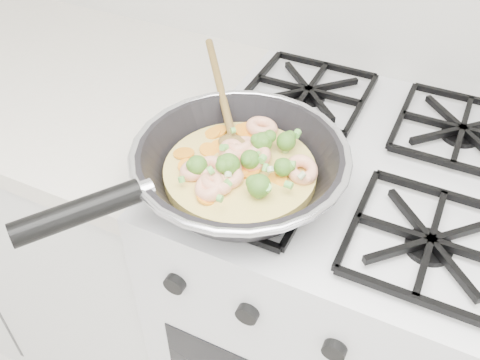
% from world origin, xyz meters
% --- Properties ---
extents(stove, '(0.60, 0.60, 0.92)m').
position_xyz_m(stove, '(0.00, 1.70, 0.46)').
color(stove, silver).
rests_on(stove, ground).
extents(counter_left, '(1.00, 0.60, 0.90)m').
position_xyz_m(counter_left, '(-0.80, 1.70, 0.45)').
color(counter_left, white).
rests_on(counter_left, ground).
extents(skillet, '(0.38, 0.54, 0.10)m').
position_xyz_m(skillet, '(-0.15, 1.53, 0.96)').
color(skillet, black).
rests_on(skillet, stove).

